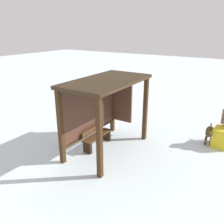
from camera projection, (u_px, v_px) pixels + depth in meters
ground_plane at (107, 149)px, 8.50m from camera, size 60.00×60.00×0.00m
bus_shelter at (103, 97)px, 8.09m from camera, size 3.25×1.74×2.55m
bench_left_inside at (97, 137)px, 8.61m from camera, size 1.38×0.36×0.74m
dog at (209, 132)px, 8.74m from camera, size 1.04×0.36×0.68m
grit_bin at (221, 137)px, 8.62m from camera, size 0.74×0.61×0.70m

